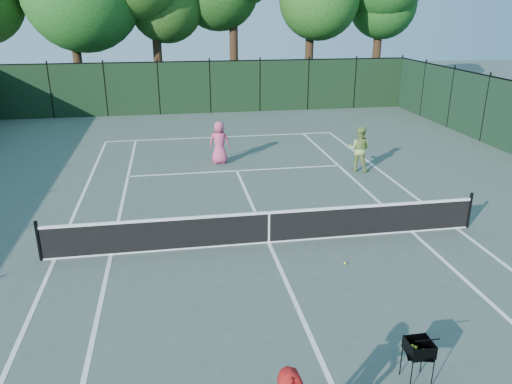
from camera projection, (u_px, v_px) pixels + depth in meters
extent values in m
plane|color=#45544B|center=(269.00, 243.00, 13.40)|extent=(90.00, 90.00, 0.00)
cube|color=white|center=(55.00, 259.00, 12.52)|extent=(0.10, 23.77, 0.01)
cube|color=white|center=(456.00, 228.00, 14.27)|extent=(0.10, 23.77, 0.01)
cube|color=white|center=(111.00, 255.00, 12.74)|extent=(0.10, 23.77, 0.01)
cube|color=white|center=(412.00, 232.00, 14.06)|extent=(0.10, 23.77, 0.01)
cube|color=white|center=(222.00, 137.00, 24.39)|extent=(10.97, 0.10, 0.01)
cube|color=white|center=(237.00, 171.00, 19.32)|extent=(8.23, 0.10, 0.01)
cube|color=white|center=(269.00, 243.00, 13.40)|extent=(0.10, 12.80, 0.01)
cube|color=black|center=(269.00, 227.00, 13.24)|extent=(11.60, 0.03, 0.85)
cube|color=white|center=(269.00, 213.00, 13.10)|extent=(11.60, 0.05, 0.07)
cube|color=white|center=(269.00, 242.00, 13.39)|extent=(11.60, 0.05, 0.04)
cube|color=white|center=(269.00, 227.00, 13.24)|extent=(0.05, 0.04, 0.91)
cylinder|color=black|center=(38.00, 241.00, 12.29)|extent=(0.09, 0.09, 1.06)
cylinder|color=black|center=(469.00, 210.00, 14.14)|extent=(0.09, 0.09, 1.06)
cube|color=black|center=(210.00, 88.00, 29.52)|extent=(24.00, 0.05, 3.00)
cylinder|color=black|center=(78.00, 67.00, 31.63)|extent=(0.56, 0.56, 4.80)
cylinder|color=black|center=(159.00, 70.00, 32.33)|extent=(0.56, 0.56, 4.30)
cylinder|color=black|center=(234.00, 62.00, 33.47)|extent=(0.56, 0.56, 5.00)
cylinder|color=black|center=(309.00, 65.00, 33.69)|extent=(0.56, 0.56, 4.60)
cylinder|color=black|center=(376.00, 65.00, 34.98)|extent=(0.56, 0.56, 4.40)
imported|color=#C74670|center=(219.00, 142.00, 19.98)|extent=(0.95, 0.73, 1.73)
imported|color=#87A452|center=(359.00, 149.00, 19.05)|extent=(1.06, 1.00, 1.74)
cylinder|color=black|center=(411.00, 376.00, 8.13)|extent=(0.02, 0.02, 0.56)
cylinder|color=black|center=(433.00, 374.00, 8.19)|extent=(0.02, 0.02, 0.56)
cylinder|color=black|center=(401.00, 361.00, 8.48)|extent=(0.02, 0.02, 0.56)
cylinder|color=black|center=(422.00, 359.00, 8.54)|extent=(0.02, 0.02, 0.56)
cube|color=black|center=(419.00, 347.00, 8.20)|extent=(0.52, 0.52, 0.24)
sphere|color=#DAF131|center=(419.00, 351.00, 8.22)|extent=(0.06, 0.06, 0.06)
sphere|color=#DAF131|center=(419.00, 351.00, 8.22)|extent=(0.06, 0.06, 0.06)
sphere|color=#DAF131|center=(419.00, 351.00, 8.22)|extent=(0.06, 0.06, 0.06)
sphere|color=#DAF131|center=(419.00, 351.00, 8.22)|extent=(0.06, 0.06, 0.06)
sphere|color=#DAF131|center=(419.00, 351.00, 8.22)|extent=(0.06, 0.06, 0.06)
sphere|color=#DAF131|center=(419.00, 351.00, 8.22)|extent=(0.06, 0.06, 0.06)
sphere|color=#DAF131|center=(419.00, 351.00, 8.22)|extent=(0.06, 0.06, 0.06)
sphere|color=#DAF131|center=(419.00, 351.00, 8.22)|extent=(0.06, 0.06, 0.06)
sphere|color=#DAF131|center=(419.00, 351.00, 8.22)|extent=(0.06, 0.06, 0.06)
sphere|color=#DAF131|center=(419.00, 351.00, 8.22)|extent=(0.06, 0.06, 0.06)
sphere|color=#DAF131|center=(419.00, 351.00, 8.22)|extent=(0.06, 0.06, 0.06)
sphere|color=#DAF131|center=(419.00, 351.00, 8.22)|extent=(0.06, 0.06, 0.06)
sphere|color=gold|center=(345.00, 263.00, 12.25)|extent=(0.07, 0.07, 0.07)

